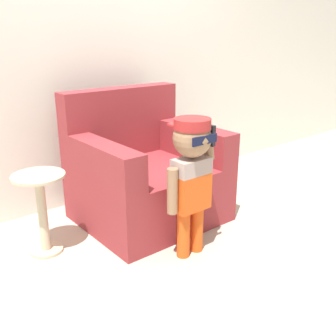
# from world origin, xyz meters

# --- Properties ---
(ground_plane) EXTENTS (10.00, 10.00, 0.00)m
(ground_plane) POSITION_xyz_m (0.00, 0.00, 0.00)
(ground_plane) COLOR #BCB29E
(wall_back) EXTENTS (10.00, 0.05, 2.60)m
(wall_back) POSITION_xyz_m (0.00, 0.71, 1.30)
(wall_back) COLOR silver
(wall_back) RESTS_ON ground_plane
(armchair) EXTENTS (1.00, 0.89, 0.98)m
(armchair) POSITION_xyz_m (-0.05, 0.10, 0.34)
(armchair) COLOR maroon
(armchair) RESTS_ON ground_plane
(person_child) EXTENTS (0.37, 0.28, 0.90)m
(person_child) POSITION_xyz_m (-0.16, -0.54, 0.60)
(person_child) COLOR #E05119
(person_child) RESTS_ON ground_plane
(side_table) EXTENTS (0.33, 0.33, 0.54)m
(side_table) POSITION_xyz_m (-0.88, 0.08, 0.33)
(side_table) COLOR beige
(side_table) RESTS_ON ground_plane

